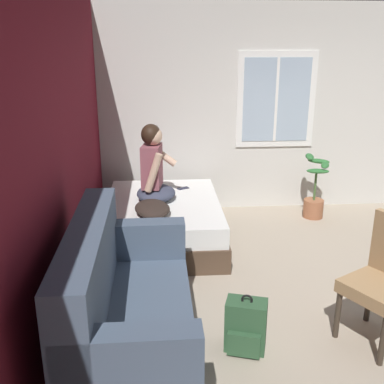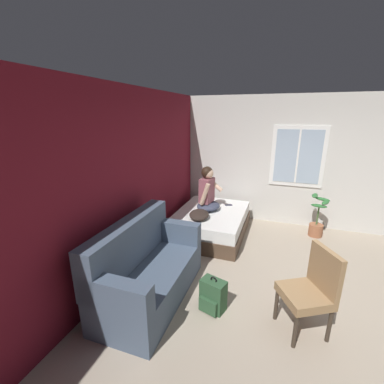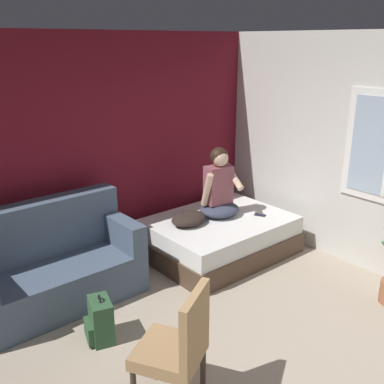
% 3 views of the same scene
% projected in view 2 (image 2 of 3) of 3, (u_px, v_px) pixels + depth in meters
% --- Properties ---
extents(ground_plane, '(40.00, 40.00, 0.00)m').
position_uv_depth(ground_plane, '(326.00, 311.00, 3.14)').
color(ground_plane, tan).
extents(wall_back_accent, '(10.31, 0.16, 2.70)m').
position_uv_depth(wall_back_accent, '(122.00, 185.00, 3.64)').
color(wall_back_accent, maroon).
rests_on(wall_back_accent, ground).
extents(wall_side_with_window, '(0.19, 6.86, 2.70)m').
position_uv_depth(wall_side_with_window, '(318.00, 164.00, 5.21)').
color(wall_side_with_window, silver).
rests_on(wall_side_with_window, ground).
extents(bed, '(1.76, 1.32, 0.48)m').
position_uv_depth(bed, '(211.00, 223.00, 5.12)').
color(bed, '#4C3828').
rests_on(bed, ground).
extents(couch, '(1.71, 0.83, 1.04)m').
position_uv_depth(couch, '(146.00, 269.00, 3.32)').
color(couch, '#47566B').
rests_on(couch, ground).
extents(side_chair, '(0.63, 0.63, 0.98)m').
position_uv_depth(side_chair, '(311.00, 288.00, 2.74)').
color(side_chair, '#382D23').
rests_on(side_chair, ground).
extents(person_seated, '(0.58, 0.51, 0.88)m').
position_uv_depth(person_seated, '(208.00, 193.00, 5.04)').
color(person_seated, '#383D51').
rests_on(person_seated, bed).
extents(backpack, '(0.30, 0.34, 0.46)m').
position_uv_depth(backpack, '(213.00, 296.00, 3.13)').
color(backpack, '#2D5133').
rests_on(backpack, ground).
extents(throw_pillow, '(0.55, 0.46, 0.14)m').
position_uv_depth(throw_pillow, '(199.00, 215.00, 4.70)').
color(throw_pillow, '#2D231E').
rests_on(throw_pillow, bed).
extents(cell_phone, '(0.13, 0.16, 0.01)m').
position_uv_depth(cell_phone, '(229.00, 205.00, 5.38)').
color(cell_phone, black).
rests_on(cell_phone, bed).
extents(potted_plant, '(0.39, 0.37, 0.85)m').
position_uv_depth(potted_plant, '(317.00, 222.00, 5.01)').
color(potted_plant, '#995B3D').
rests_on(potted_plant, ground).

